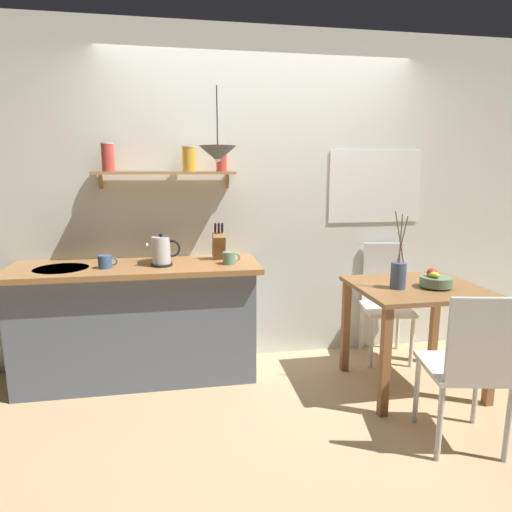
{
  "coord_description": "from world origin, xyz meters",
  "views": [
    {
      "loc": [
        -0.67,
        -2.98,
        1.58
      ],
      "look_at": [
        -0.1,
        0.25,
        0.95
      ],
      "focal_mm": 30.82,
      "sensor_mm": 36.0,
      "label": 1
    }
  ],
  "objects": [
    {
      "name": "pendant_lamp",
      "position": [
        -0.39,
        0.15,
        1.71
      ],
      "size": [
        0.26,
        0.26,
        0.51
      ],
      "color": "black"
    },
    {
      "name": "dining_chair_far",
      "position": [
        1.06,
        0.43,
        0.52
      ],
      "size": [
        0.46,
        0.5,
        0.97
      ],
      "color": "white",
      "rests_on": "ground_plane"
    },
    {
      "name": "fruit_bowl",
      "position": [
        1.1,
        -0.25,
        0.83
      ],
      "size": [
        0.22,
        0.22,
        0.14
      ],
      "color": "slate",
      "rests_on": "dining_table"
    },
    {
      "name": "dining_chair_near",
      "position": [
        0.91,
        -0.94,
        0.53
      ],
      "size": [
        0.51,
        0.52,
        0.95
      ],
      "color": "silver",
      "rests_on": "ground_plane"
    },
    {
      "name": "coffee_mug_spare",
      "position": [
        -0.31,
        0.22,
        0.95
      ],
      "size": [
        0.13,
        0.09,
        0.09
      ],
      "color": "slate",
      "rests_on": "kitchen_counter"
    },
    {
      "name": "back_wall",
      "position": [
        0.2,
        0.65,
        1.35
      ],
      "size": [
        6.8,
        0.11,
        2.7
      ],
      "color": "silver",
      "rests_on": "ground_plane"
    },
    {
      "name": "wall_shelf",
      "position": [
        -0.76,
        0.49,
        1.62
      ],
      "size": [
        1.07,
        0.2,
        0.34
      ],
      "color": "tan"
    },
    {
      "name": "knife_block",
      "position": [
        -0.37,
        0.41,
        1.02
      ],
      "size": [
        0.1,
        0.17,
        0.29
      ],
      "color": "brown",
      "rests_on": "kitchen_counter"
    },
    {
      "name": "electric_kettle",
      "position": [
        -0.8,
        0.24,
        1.01
      ],
      "size": [
        0.24,
        0.16,
        0.24
      ],
      "color": "black",
      "rests_on": "kitchen_counter"
    },
    {
      "name": "coffee_mug_by_sink",
      "position": [
        -1.2,
        0.23,
        0.95
      ],
      "size": [
        0.13,
        0.09,
        0.09
      ],
      "color": "#3D5B89",
      "rests_on": "kitchen_counter"
    },
    {
      "name": "dining_table",
      "position": [
        1.0,
        -0.17,
        0.64
      ],
      "size": [
        0.88,
        0.79,
        0.78
      ],
      "color": "brown",
      "rests_on": "ground_plane"
    },
    {
      "name": "twig_vase",
      "position": [
        0.83,
        -0.22,
        0.88
      ],
      "size": [
        0.11,
        0.11,
        0.54
      ],
      "color": "#475675",
      "rests_on": "dining_table"
    },
    {
      "name": "ground_plane",
      "position": [
        0.0,
        0.0,
        0.0
      ],
      "size": [
        14.0,
        14.0,
        0.0
      ],
      "primitive_type": "plane",
      "color": "tan"
    },
    {
      "name": "kitchen_counter",
      "position": [
        -1.0,
        0.32,
        0.46
      ],
      "size": [
        1.83,
        0.63,
        0.9
      ],
      "color": "slate",
      "rests_on": "ground_plane"
    }
  ]
}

